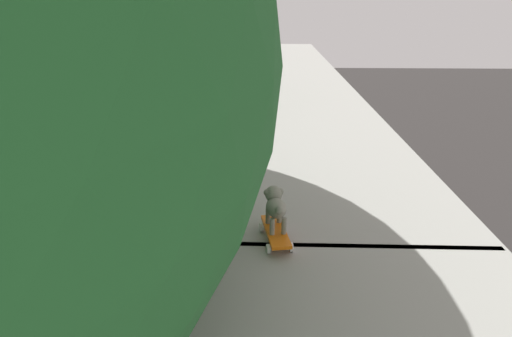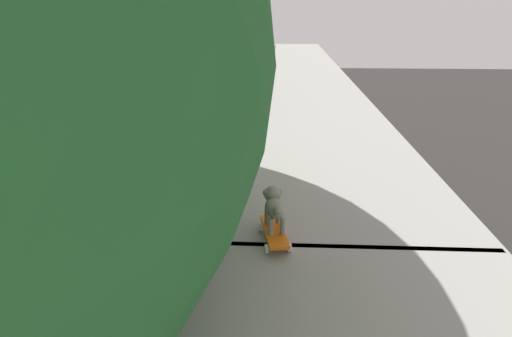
# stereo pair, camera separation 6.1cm
# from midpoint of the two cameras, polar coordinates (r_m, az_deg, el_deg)

# --- Properties ---
(green_railing) EXTENTS (0.20, 35.41, 1.31)m
(green_railing) POSITION_cam_midpoint_polar(r_m,az_deg,el_deg) (2.76, -18.65, -10.02)
(green_railing) COLOR gray
(green_railing) RESTS_ON overpass_deck
(car_silver_fifth) EXTENTS (1.94, 4.54, 1.30)m
(car_silver_fifth) POSITION_cam_midpoint_polar(r_m,az_deg,el_deg) (13.28, -21.09, -15.41)
(car_silver_fifth) COLOR #AFBCB5
(car_silver_fifth) RESTS_ON ground
(city_bus) EXTENTS (2.67, 10.37, 3.13)m
(city_bus) POSITION_cam_midpoint_polar(r_m,az_deg,el_deg) (23.06, -19.67, 3.05)
(city_bus) COLOR navy
(city_bus) RESTS_ON ground
(roadside_tree_mid) EXTENTS (3.70, 3.70, 8.70)m
(roadside_tree_mid) POSITION_cam_midpoint_polar(r_m,az_deg,el_deg) (9.18, -17.97, 12.71)
(roadside_tree_mid) COLOR #4A3A20
(roadside_tree_mid) RESTS_ON ground
(toy_skateboard) EXTENTS (0.25, 0.53, 0.09)m
(toy_skateboard) POSITION_cam_midpoint_polar(r_m,az_deg,el_deg) (3.37, 1.95, -7.99)
(toy_skateboard) COLOR orange
(toy_skateboard) RESTS_ON overpass_deck
(small_dog) EXTENTS (0.18, 0.35, 0.29)m
(small_dog) POSITION_cam_midpoint_polar(r_m,az_deg,el_deg) (3.33, 1.90, -4.51)
(small_dog) COLOR gray
(small_dog) RESTS_ON toy_skateboard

